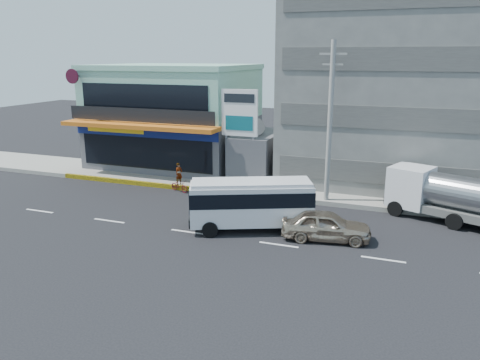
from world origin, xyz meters
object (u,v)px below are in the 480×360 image
minibus (251,201)px  tanker_truck (449,196)px  concrete_building (406,86)px  billboard (240,118)px  motorcycle_rider (179,182)px  sedan (326,225)px  shop_building (176,118)px  utility_pole_near (330,123)px  satellite_dish (255,134)px

minibus → tanker_truck: size_ratio=0.91×
concrete_building → billboard: concrete_building is taller
minibus → motorcycle_rider: size_ratio=3.35×
billboard → sedan: 11.56m
shop_building → billboard: (7.50, -4.75, 0.93)m
minibus → billboard: bearing=114.6°
sedan → utility_pole_near: bearing=0.9°
utility_pole_near → motorcycle_rider: utility_pole_near is taller
billboard → sedan: (7.55, -7.70, -4.16)m
shop_building → sedan: size_ratio=2.77×
utility_pole_near → minibus: 7.46m
concrete_building → utility_pole_near: bearing=-117.8°
tanker_truck → shop_building: bearing=160.6°
utility_pole_near → tanker_truck: utility_pole_near is taller
shop_building → sedan: (15.05, -12.45, -3.23)m
billboard → utility_pole_near: utility_pole_near is taller
billboard → sedan: bearing=-45.5°
concrete_building → satellite_dish: size_ratio=10.67×
billboard → utility_pole_near: size_ratio=0.69×
billboard → utility_pole_near: 6.75m
motorcycle_rider → shop_building: bearing=118.9°
satellite_dish → tanker_truck: satellite_dish is taller
utility_pole_near → sedan: (1.05, -5.90, -4.39)m
concrete_building → billboard: size_ratio=2.32×
concrete_building → tanker_truck: 10.48m
minibus → sedan: (4.05, -0.05, -0.86)m
shop_building → concrete_building: 18.28m
minibus → motorcycle_rider: bearing=143.7°
billboard → tanker_truck: billboard is taller
satellite_dish → utility_pole_near: 7.17m
concrete_building → tanker_truck: (2.96, -8.42, -5.48)m
shop_building → utility_pole_near: bearing=-25.1°
tanker_truck → concrete_building: bearing=109.4°
motorcycle_rider → satellite_dish: bearing=47.2°
billboard → utility_pole_near: bearing=-15.5°
tanker_truck → utility_pole_near: bearing=173.3°
concrete_building → motorcycle_rider: (-14.00, -8.31, -6.33)m
utility_pole_near → tanker_truck: (6.96, -0.82, -3.63)m
shop_building → satellite_dish: size_ratio=8.27×
concrete_building → sedan: size_ratio=3.58×
billboard → concrete_building: bearing=28.9°
satellite_dish → utility_pole_near: utility_pole_near is taller
sedan → motorcycle_rider: motorcycle_rider is taller
shop_building → utility_pole_near: (14.00, -6.55, 1.15)m
billboard → shop_building: bearing=147.7°
shop_building → tanker_truck: 22.36m
concrete_building → minibus: size_ratio=2.36×
motorcycle_rider → concrete_building: bearing=30.7°
sedan → motorcycle_rider: 12.21m
billboard → satellite_dish: bearing=74.5°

